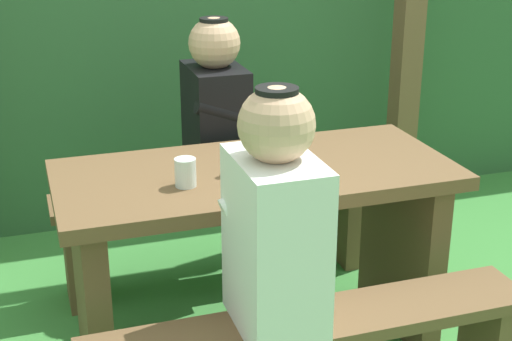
{
  "coord_description": "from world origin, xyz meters",
  "views": [
    {
      "loc": [
        -0.77,
        -2.34,
        1.66
      ],
      "look_at": [
        0.0,
        0.0,
        0.73
      ],
      "focal_mm": 52.55,
      "sensor_mm": 36.0,
      "label": 1
    }
  ],
  "objects_px": {
    "bottle_left": "(272,149)",
    "bottle_center": "(254,145)",
    "bench_far": "(216,213)",
    "bottle_right": "(296,140)",
    "person_white_shirt": "(275,222)",
    "cell_phone": "(283,148)",
    "picnic_table": "(256,229)",
    "drinking_glass": "(185,172)",
    "person_black_coat": "(216,111)"
  },
  "relations": [
    {
      "from": "cell_phone",
      "to": "bench_far",
      "type": "bearing_deg",
      "value": 129.4
    },
    {
      "from": "bottle_center",
      "to": "cell_phone",
      "type": "distance_m",
      "value": 0.26
    },
    {
      "from": "person_white_shirt",
      "to": "drinking_glass",
      "type": "relative_size",
      "value": 7.53
    },
    {
      "from": "bench_far",
      "to": "bottle_center",
      "type": "height_order",
      "value": "bottle_center"
    },
    {
      "from": "bottle_right",
      "to": "cell_phone",
      "type": "xyz_separation_m",
      "value": [
        0.02,
        0.19,
        -0.1
      ]
    },
    {
      "from": "bench_far",
      "to": "cell_phone",
      "type": "bearing_deg",
      "value": -68.39
    },
    {
      "from": "cell_phone",
      "to": "bottle_left",
      "type": "bearing_deg",
      "value": -99.35
    },
    {
      "from": "picnic_table",
      "to": "cell_phone",
      "type": "distance_m",
      "value": 0.33
    },
    {
      "from": "person_black_coat",
      "to": "bottle_right",
      "type": "xyz_separation_m",
      "value": [
        0.13,
        -0.59,
        0.05
      ]
    },
    {
      "from": "bottle_left",
      "to": "bench_far",
      "type": "bearing_deg",
      "value": 91.9
    },
    {
      "from": "person_black_coat",
      "to": "bottle_right",
      "type": "height_order",
      "value": "person_black_coat"
    },
    {
      "from": "bench_far",
      "to": "bottle_center",
      "type": "relative_size",
      "value": 6.2
    },
    {
      "from": "bottle_left",
      "to": "bottle_center",
      "type": "bearing_deg",
      "value": 109.79
    },
    {
      "from": "bench_far",
      "to": "bottle_left",
      "type": "xyz_separation_m",
      "value": [
        0.02,
        -0.67,
        0.52
      ]
    },
    {
      "from": "bench_far",
      "to": "bottle_left",
      "type": "height_order",
      "value": "bottle_left"
    },
    {
      "from": "picnic_table",
      "to": "bench_far",
      "type": "xyz_separation_m",
      "value": [
        0.0,
        0.56,
        -0.17
      ]
    },
    {
      "from": "bottle_left",
      "to": "bottle_right",
      "type": "height_order",
      "value": "bottle_left"
    },
    {
      "from": "bottle_left",
      "to": "bottle_center",
      "type": "xyz_separation_m",
      "value": [
        -0.03,
        0.09,
        -0.01
      ]
    },
    {
      "from": "person_black_coat",
      "to": "bottle_right",
      "type": "bearing_deg",
      "value": -77.64
    },
    {
      "from": "picnic_table",
      "to": "cell_phone",
      "type": "relative_size",
      "value": 10.0
    },
    {
      "from": "bench_far",
      "to": "bottle_left",
      "type": "distance_m",
      "value": 0.84
    },
    {
      "from": "bottle_center",
      "to": "bench_far",
      "type": "bearing_deg",
      "value": 88.91
    },
    {
      "from": "person_white_shirt",
      "to": "bottle_left",
      "type": "xyz_separation_m",
      "value": [
        0.15,
        0.45,
        0.05
      ]
    },
    {
      "from": "person_black_coat",
      "to": "bottle_right",
      "type": "relative_size",
      "value": 3.02
    },
    {
      "from": "person_white_shirt",
      "to": "person_black_coat",
      "type": "height_order",
      "value": "same"
    },
    {
      "from": "person_black_coat",
      "to": "bottle_left",
      "type": "height_order",
      "value": "person_black_coat"
    },
    {
      "from": "bottle_center",
      "to": "cell_phone",
      "type": "xyz_separation_m",
      "value": [
        0.17,
        0.17,
        -0.09
      ]
    },
    {
      "from": "picnic_table",
      "to": "bottle_right",
      "type": "distance_m",
      "value": 0.37
    },
    {
      "from": "bottle_right",
      "to": "picnic_table",
      "type": "bearing_deg",
      "value": 166.19
    },
    {
      "from": "picnic_table",
      "to": "bottle_left",
      "type": "distance_m",
      "value": 0.36
    },
    {
      "from": "person_white_shirt",
      "to": "bottle_left",
      "type": "relative_size",
      "value": 2.82
    },
    {
      "from": "drinking_glass",
      "to": "bottle_right",
      "type": "height_order",
      "value": "bottle_right"
    },
    {
      "from": "bench_far",
      "to": "bottle_center",
      "type": "bearing_deg",
      "value": -91.09
    },
    {
      "from": "drinking_glass",
      "to": "cell_phone",
      "type": "height_order",
      "value": "drinking_glass"
    },
    {
      "from": "person_black_coat",
      "to": "bottle_center",
      "type": "bearing_deg",
      "value": -91.78
    },
    {
      "from": "bottle_right",
      "to": "cell_phone",
      "type": "relative_size",
      "value": 1.7
    },
    {
      "from": "person_white_shirt",
      "to": "bottle_center",
      "type": "distance_m",
      "value": 0.55
    },
    {
      "from": "bottle_right",
      "to": "cell_phone",
      "type": "bearing_deg",
      "value": 83.19
    },
    {
      "from": "picnic_table",
      "to": "bench_far",
      "type": "bearing_deg",
      "value": 90.0
    },
    {
      "from": "person_black_coat",
      "to": "bottle_left",
      "type": "relative_size",
      "value": 2.82
    },
    {
      "from": "bench_far",
      "to": "drinking_glass",
      "type": "xyz_separation_m",
      "value": [
        -0.27,
        -0.65,
        0.46
      ]
    },
    {
      "from": "person_white_shirt",
      "to": "cell_phone",
      "type": "height_order",
      "value": "person_white_shirt"
    },
    {
      "from": "bottle_right",
      "to": "bottle_left",
      "type": "bearing_deg",
      "value": -146.62
    },
    {
      "from": "drinking_glass",
      "to": "bottle_left",
      "type": "xyz_separation_m",
      "value": [
        0.29,
        -0.02,
        0.06
      ]
    },
    {
      "from": "bottle_left",
      "to": "bottle_right",
      "type": "relative_size",
      "value": 1.07
    },
    {
      "from": "bench_far",
      "to": "bottle_right",
      "type": "bearing_deg",
      "value": -77.08
    },
    {
      "from": "cell_phone",
      "to": "picnic_table",
      "type": "bearing_deg",
      "value": -117.31
    },
    {
      "from": "bottle_left",
      "to": "cell_phone",
      "type": "height_order",
      "value": "bottle_left"
    },
    {
      "from": "picnic_table",
      "to": "bottle_center",
      "type": "height_order",
      "value": "bottle_center"
    },
    {
      "from": "picnic_table",
      "to": "person_black_coat",
      "type": "distance_m",
      "value": 0.63
    }
  ]
}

